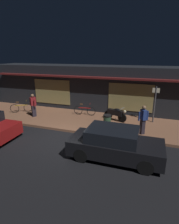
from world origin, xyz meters
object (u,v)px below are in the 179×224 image
sign_post (155,102)px  person_bystander (143,119)px  trash_bin (107,122)px  motorcycle (116,114)px  parked_car_far (115,144)px  person_photographer (33,105)px  bicycle_extra (85,110)px  bicycle_parked (21,108)px

sign_post → person_bystander: bearing=-104.8°
trash_bin → motorcycle: bearing=84.2°
person_bystander → trash_bin: size_ratio=1.80×
trash_bin → parked_car_far: size_ratio=0.23×
person_bystander → sign_post: size_ratio=0.70×
trash_bin → sign_post: bearing=40.4°
person_photographer → trash_bin: bearing=-6.5°
sign_post → trash_bin: 3.54m
bicycle_extra → person_photographer: (-3.35, -1.52, 0.52)m
person_bystander → parked_car_far: (-1.03, -2.80, -0.32)m
motorcycle → trash_bin: bearing=-95.8°
motorcycle → bicycle_extra: size_ratio=0.99×
bicycle_extra → trash_bin: trash_bin is taller
bicycle_extra → person_photographer: person_photographer is taller
bicycle_parked → bicycle_extra: bearing=10.8°
motorcycle → trash_bin: 1.72m
trash_bin → person_bystander: bearing=2.0°
bicycle_extra → sign_post: sign_post is taller
person_photographer → sign_post: 8.35m
sign_post → trash_bin: size_ratio=2.58×
motorcycle → person_bystander: bearing=-41.4°
bicycle_parked → bicycle_extra: 5.00m
sign_post → person_photographer: bearing=-169.0°
sign_post → parked_car_far: sign_post is taller
bicycle_parked → person_photographer: size_ratio=0.85×
motorcycle → bicycle_extra: motorcycle is taller
parked_car_far → person_bystander: bearing=69.8°
motorcycle → person_photographer: 5.87m
person_bystander → trash_bin: person_bystander is taller
person_bystander → sign_post: 2.28m
bicycle_parked → motorcycle: bearing=3.9°
bicycle_parked → sign_post: (9.75, 1.00, 1.00)m
motorcycle → sign_post: sign_post is taller
bicycle_parked → bicycle_extra: (4.91, 0.93, 0.00)m
bicycle_extra → person_photographer: size_ratio=0.99×
bicycle_extra → trash_bin: 3.11m
person_photographer → trash_bin: (5.58, -0.63, -0.41)m
bicycle_parked → sign_post: size_ratio=0.59×
bicycle_extra → person_bystander: 4.78m
parked_car_far → person_photographer: bearing=152.9°
person_photographer → person_bystander: (7.62, -0.56, 0.00)m
motorcycle → bicycle_extra: (-2.41, 0.44, -0.14)m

